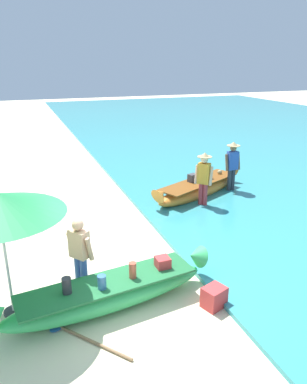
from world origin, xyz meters
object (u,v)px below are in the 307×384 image
at_px(boat_green_foreground, 109,293).
at_px(person_vendor_assistant, 232,164).
at_px(person_tourist_customer, 80,254).
at_px(cooler_box, 214,297).
at_px(person_vendor_hatted, 204,177).
at_px(boat_orange_midground, 199,188).
at_px(paddle, 80,336).

relative_size(boat_green_foreground, person_vendor_assistant, 2.37).
height_order(boat_green_foreground, person_tourist_customer, person_tourist_customer).
xyz_separation_m(boat_green_foreground, cooler_box, (1.82, -0.66, -0.10)).
distance_m(person_tourist_customer, cooler_box, 2.63).
xyz_separation_m(person_tourist_customer, person_vendor_assistant, (5.88, 4.19, 0.11)).
height_order(boat_green_foreground, person_vendor_hatted, person_vendor_hatted).
relative_size(person_vendor_hatted, person_vendor_assistant, 0.98).
bearing_deg(person_vendor_hatted, person_tourist_customer, -142.69).
distance_m(boat_orange_midground, cooler_box, 5.88).
bearing_deg(cooler_box, person_tourist_customer, 132.20).
height_order(person_vendor_hatted, paddle, person_vendor_hatted).
height_order(boat_green_foreground, person_vendor_assistant, person_vendor_assistant).
relative_size(person_tourist_customer, cooler_box, 3.98).
height_order(boat_green_foreground, paddle, boat_green_foreground).
relative_size(person_vendor_hatted, cooler_box, 4.27).
relative_size(boat_orange_midground, person_tourist_customer, 2.44).
bearing_deg(boat_green_foreground, person_vendor_hatted, 44.29).
height_order(boat_orange_midground, person_tourist_customer, person_tourist_customer).
xyz_separation_m(person_tourist_customer, cooler_box, (2.23, -1.18, -0.73)).
bearing_deg(cooler_box, person_vendor_hatted, 44.95).
bearing_deg(person_vendor_hatted, boat_orange_midground, 70.31).
xyz_separation_m(boat_green_foreground, boat_orange_midground, (4.24, 4.71, 0.01)).
xyz_separation_m(person_vendor_assistant, paddle, (-6.14, -5.32, -1.01)).
relative_size(cooler_box, paddle, 0.30).
bearing_deg(boat_orange_midground, boat_green_foreground, -132.03).
height_order(person_tourist_customer, person_vendor_assistant, person_vendor_assistant).
height_order(boat_orange_midground, cooler_box, boat_orange_midground).
relative_size(boat_green_foreground, cooler_box, 10.30).
height_order(person_tourist_customer, paddle, person_tourist_customer).
bearing_deg(paddle, person_tourist_customer, 77.42).
xyz_separation_m(boat_green_foreground, person_vendor_hatted, (3.93, 3.83, 0.71)).
bearing_deg(person_tourist_customer, person_vendor_assistant, 35.45).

